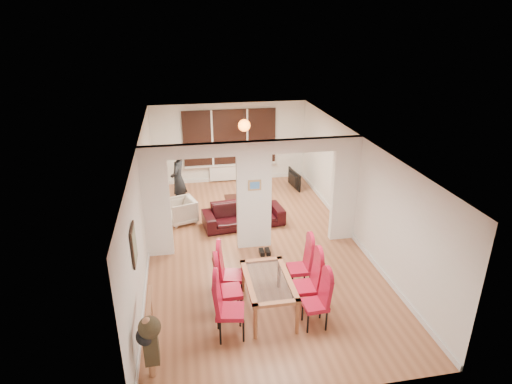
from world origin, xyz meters
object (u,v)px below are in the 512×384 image
object	(u,v)px
dining_chair_lc	(231,272)
armchair	(181,211)
sofa	(243,214)
dining_table	(268,295)
bottle	(239,194)
dining_chair_ra	(315,301)
television	(291,179)
coffee_table	(244,201)
dining_chair_la	(230,307)
person	(178,180)
dining_chair_rc	(299,265)
bowl	(240,195)
dining_chair_rb	(306,283)
dining_chair_lb	(229,287)

from	to	relation	value
dining_chair_lc	armchair	xyz separation A→B (m)	(-0.88, 3.51, -0.23)
sofa	armchair	world-z (taller)	armchair
dining_table	bottle	size ratio (longest dim) A/B	5.23
dining_table	armchair	xyz separation A→B (m)	(-1.51, 4.07, -0.02)
dining_table	dining_chair_ra	xyz separation A→B (m)	(0.72, -0.55, 0.17)
bottle	armchair	bearing A→B (deg)	-156.67
television	coffee_table	size ratio (longest dim) A/B	0.87
dining_chair_la	person	distance (m)	5.57
dining_chair_rc	bowl	xyz separation A→B (m)	(-0.54, 4.40, -0.27)
person	bowl	xyz separation A→B (m)	(1.75, 0.01, -0.60)
dining_chair_ra	dining_chair_rb	xyz separation A→B (m)	(-0.02, 0.48, 0.05)
dining_table	armchair	size ratio (longest dim) A/B	2.05
coffee_table	bottle	distance (m)	0.33
dining_chair_rb	coffee_table	world-z (taller)	dining_chair_rb
dining_chair_rc	dining_chair_lb	bearing A→B (deg)	-158.90
armchair	bottle	bearing A→B (deg)	96.03
dining_chair_la	coffee_table	distance (m)	5.56
dining_table	bowl	world-z (taller)	dining_table
dining_chair_ra	sofa	bearing A→B (deg)	95.33
dining_chair_lb	armchair	bearing A→B (deg)	99.51
bottle	dining_chair_lb	bearing A→B (deg)	-100.44
dining_chair_lb	bottle	distance (m)	4.82
dining_chair_la	dining_chair_ra	distance (m)	1.50
armchair	bottle	distance (m)	1.80
dining_chair_ra	person	world-z (taller)	person
dining_chair_lb	bottle	bearing A→B (deg)	78.09
dining_chair_ra	dining_chair_lb	bearing A→B (deg)	154.27
dining_chair_lc	dining_chair_la	bearing A→B (deg)	-86.59
dining_chair_la	dining_chair_rc	size ratio (longest dim) A/B	1.08
dining_table	dining_chair_la	xyz separation A→B (m)	(-0.78, -0.54, 0.24)
dining_chair_ra	dining_chair_rb	bearing A→B (deg)	89.50
dining_chair_lc	armchair	bearing A→B (deg)	115.26
armchair	television	distance (m)	4.00
dining_chair_rb	person	size ratio (longest dim) A/B	0.65
dining_chair_la	dining_chair_lb	world-z (taller)	dining_chair_la
dining_table	bowl	xyz separation A→B (m)	(0.21, 4.98, -0.07)
person	coffee_table	distance (m)	1.99
dining_chair_ra	sofa	world-z (taller)	dining_chair_ra
dining_chair_ra	coffee_table	bearing A→B (deg)	91.12
dining_chair_rc	sofa	world-z (taller)	dining_chair_rc
dining_chair_lb	dining_chair_ra	size ratio (longest dim) A/B	1.11
sofa	bowl	distance (m)	1.37
person	television	xyz separation A→B (m)	(3.56, 0.99, -0.61)
dining_table	dining_chair_lb	bearing A→B (deg)	176.11
dining_chair_lc	coffee_table	size ratio (longest dim) A/B	1.02
dining_chair_ra	dining_chair_rc	distance (m)	1.13
dining_chair_rb	person	distance (m)	5.52
dining_table	bottle	distance (m)	4.79
dining_chair_rb	bowl	size ratio (longest dim) A/B	5.51
dining_chair_la	sofa	bearing A→B (deg)	88.37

